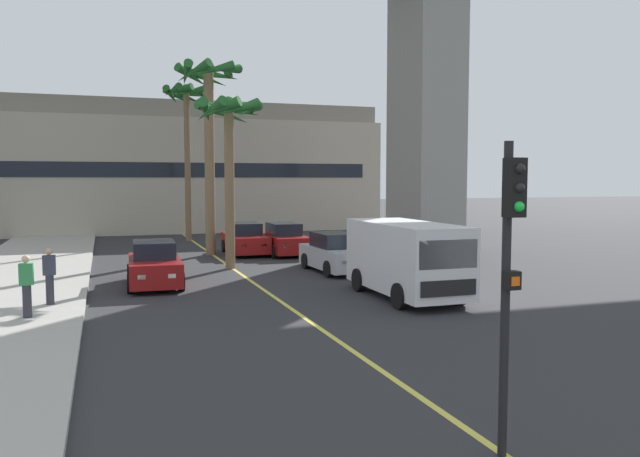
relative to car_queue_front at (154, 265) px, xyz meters
name	(u,v)px	position (x,y,z in m)	size (l,w,h in m)	color
lane_stripe_center	(239,273)	(3.41, 2.11, -0.72)	(0.14, 56.00, 0.01)	#DBCC4C
pier_building_backdrop	(175,169)	(3.41, 24.97, 3.77)	(29.29, 8.04, 9.11)	#BCB29E
car_queue_front	(154,265)	(0.00, 0.00, 0.00)	(1.95, 4.16, 1.56)	maroon
car_queue_second	(245,240)	(4.98, 8.25, 0.00)	(1.85, 4.11, 1.56)	maroon
car_queue_third	(335,254)	(7.16, 1.18, 0.00)	(1.95, 4.16, 1.56)	#B7BABF
car_queue_fourth	(284,240)	(6.79, 7.46, 0.00)	(1.89, 4.13, 1.56)	maroon
delivery_van	(406,257)	(7.30, -4.87, 0.57)	(2.19, 5.26, 2.36)	white
traffic_light_median_near	(510,256)	(3.37, -15.65, 1.99)	(0.24, 0.37, 4.20)	black
palm_tree_near_median	(229,130)	(3.32, 3.40, 5.03)	(2.90, 2.92, 7.10)	brown
palm_tree_mid_median	(187,111)	(3.20, 16.12, 7.05)	(2.94, 2.98, 9.37)	brown
palm_tree_far_median	(209,107)	(3.33, 8.55, 6.49)	(3.33, 3.35, 9.41)	brown
pedestrian_mid_block	(49,275)	(-3.13, -3.22, 0.28)	(0.34, 0.22, 1.62)	#2D2D38
pedestrian_far_along	(27,285)	(-3.55, -4.89, 0.28)	(0.34, 0.22, 1.62)	#2D2D38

